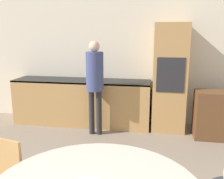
# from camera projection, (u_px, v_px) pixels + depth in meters

# --- Properties ---
(wall_back) EXTENTS (6.07, 0.05, 2.60)m
(wall_back) POSITION_uv_depth(u_px,v_px,m) (127.00, 58.00, 4.94)
(wall_back) COLOR silver
(wall_back) RESTS_ON ground_plane
(kitchen_counter) EXTENTS (2.67, 0.60, 0.88)m
(kitchen_counter) POSITION_uv_depth(u_px,v_px,m) (82.00, 101.00, 4.94)
(kitchen_counter) COLOR tan
(kitchen_counter) RESTS_ON ground_plane
(oven_unit) EXTENTS (0.59, 0.59, 1.95)m
(oven_unit) POSITION_uv_depth(u_px,v_px,m) (169.00, 78.00, 4.55)
(oven_unit) COLOR tan
(oven_unit) RESTS_ON ground_plane
(sideboard) EXTENTS (0.94, 0.45, 0.82)m
(sideboard) POSITION_uv_depth(u_px,v_px,m) (223.00, 115.00, 4.23)
(sideboard) COLOR brown
(sideboard) RESTS_ON ground_plane
(person_standing) EXTENTS (0.30, 0.30, 1.65)m
(person_standing) POSITION_uv_depth(u_px,v_px,m) (95.00, 77.00, 4.28)
(person_standing) COLOR #262628
(person_standing) RESTS_ON ground_plane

